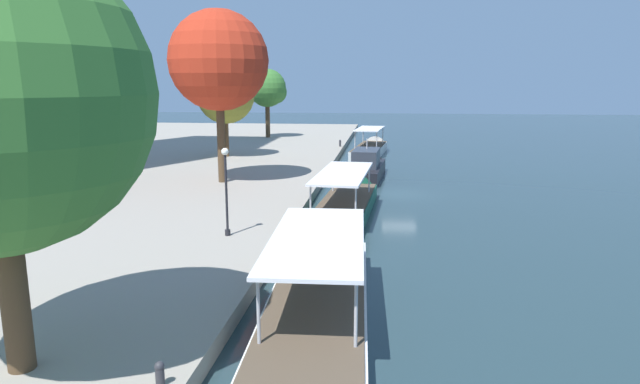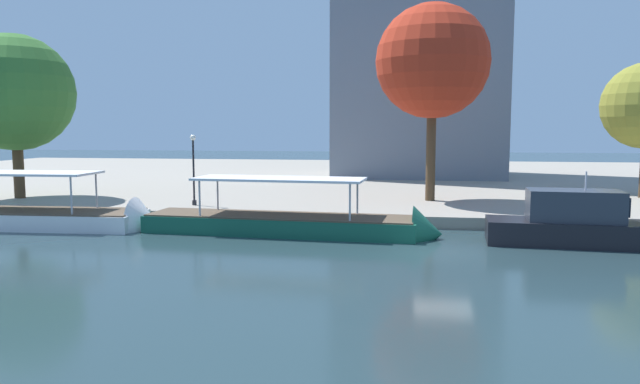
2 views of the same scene
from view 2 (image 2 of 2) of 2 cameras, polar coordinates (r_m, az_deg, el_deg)
name	(u,v)px [view 2 (image 2 of 2)]	position (r m, az deg, el deg)	size (l,w,h in m)	color
ground_plane	(444,253)	(26.20, 11.88, -5.77)	(220.00, 220.00, 0.00)	#23383D
dock_promenade	(425,179)	(59.35, 10.10, 1.23)	(120.00, 55.00, 0.66)	gray
tour_boat_0	(43,221)	(35.40, -25.22, -2.53)	(14.48, 3.85, 4.29)	white
tour_boat_1	(301,226)	(30.04, -1.86, -3.33)	(15.29, 3.85, 3.95)	#14513D
motor_yacht_2	(601,230)	(29.90, 25.50, -3.34)	(10.22, 3.18, 4.26)	black
lamp_post	(193,166)	(36.82, -12.12, 2.52)	(0.35, 0.35, 4.31)	black
tree_1	(13,94)	(44.28, -27.56, 8.36)	(7.73, 7.73, 10.93)	#4C3823
tree_3	(433,62)	(39.19, 10.83, 12.24)	(7.29, 7.29, 12.60)	#4C3823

